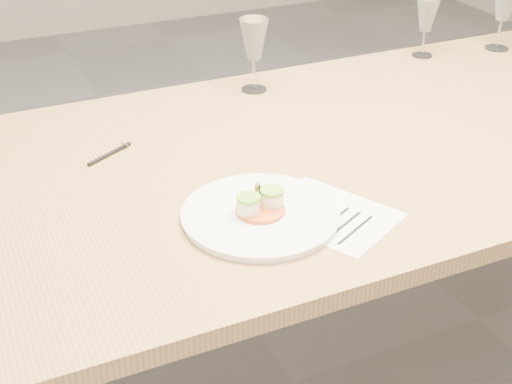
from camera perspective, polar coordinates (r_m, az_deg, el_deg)
name	(u,v)px	position (r m, az deg, el deg)	size (l,w,h in m)	color
ground	(293,383)	(2.12, 2.95, -14.98)	(7.00, 7.00, 0.00)	slate
dining_table	(300,175)	(1.71, 3.55, 1.38)	(2.40, 1.00, 0.75)	#AF844C
dinner_plate	(260,213)	(1.40, 0.36, -1.71)	(0.31, 0.31, 0.08)	white
recipe_sheet	(329,215)	(1.43, 5.88, -1.81)	(0.29, 0.31, 0.00)	white
ballpoint_pen	(110,154)	(1.68, -11.61, 3.03)	(0.12, 0.07, 0.01)	black
wine_glass_1	(254,41)	(1.96, -0.17, 11.99)	(0.08, 0.08, 0.20)	white
wine_glass_2	(427,16)	(2.29, 13.50, 13.50)	(0.07, 0.07, 0.18)	white
wine_glass_3	(505,2)	(2.41, 19.27, 14.15)	(0.09, 0.09, 0.21)	white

